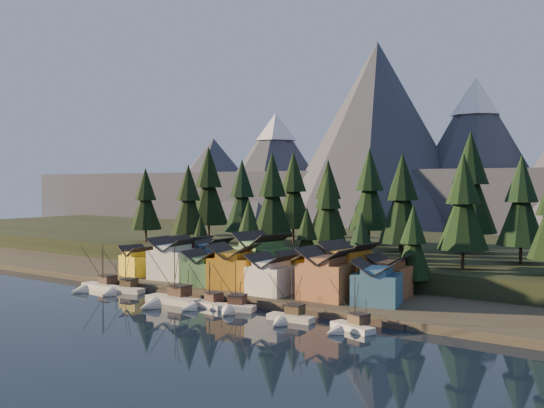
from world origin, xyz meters
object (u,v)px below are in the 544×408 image
Objects in this scene: boat_3 at (203,299)px; house_back_0 at (191,253)px; house_front_1 at (173,257)px; house_front_0 at (138,260)px; house_back_1 at (211,256)px; boat_2 at (167,293)px; boat_6 at (348,320)px; boat_5 at (288,311)px; boat_4 at (233,300)px; boat_1 at (120,284)px; boat_0 at (96,281)px.

house_back_0 is (-26.79, 25.29, 4.59)m from boat_3.
house_back_0 is (-3.27, 9.84, -0.25)m from house_front_1.
house_front_0 is 18.07m from house_back_1.
house_back_0 is (-18.80, 27.09, 4.09)m from boat_2.
boat_5 is at bearing -161.59° from boat_6.
house_front_0 is at bearing 148.41° from boat_2.
house_back_1 is (-25.95, 23.42, 4.29)m from boat_4.
house_front_0 is (-40.70, 13.04, 3.23)m from boat_4.
house_front_0 is 0.79× the size of house_front_1.
boat_2 is at bearing -18.06° from boat_1.
house_front_1 reaches higher than house_front_0.
boat_5 reaches higher than boat_3.
boat_0 is at bearing 174.44° from boat_2.
boat_4 reaches higher than boat_3.
boat_4 reaches higher than boat_6.
boat_1 is 32.43m from boat_4.
boat_2 is at bearing -1.47° from boat_0.
house_front_1 is (9.35, 15.07, 4.56)m from boat_0.
boat_5 is 1.19× the size of house_front_0.
boat_0 is 13.81m from house_front_0.
boat_4 is 1.00× the size of house_front_1.
boat_6 is (11.86, 0.20, 0.01)m from boat_5.
boat_3 is (25.57, -1.16, -0.13)m from boat_1.
boat_0 is at bearing -162.98° from boat_6.
house_back_0 is at bearing 124.21° from boat_2.
house_back_0 is at bearing 79.82° from boat_0.
boat_3 is at bearing -11.11° from boat_1.
boat_0 is 1.42× the size of house_front_0.
house_front_0 is 0.88× the size of house_back_0.
boat_3 is (7.99, 1.80, -0.50)m from boat_2.
boat_1 is 45.70m from boat_5.
boat_4 is 1.13× the size of house_back_1.
house_front_1 reaches higher than boat_6.
boat_3 is at bearing 2.87° from boat_0.
house_back_1 is (13.79, 23.76, 4.35)m from boat_0.
boat_0 reaches higher than boat_1.
boat_0 is 26.00m from house_back_0.
house_back_1 is at bearing 137.09° from boat_3.
house_front_1 is (2.05, 14.29, 4.71)m from boat_1.
house_front_1 reaches higher than house_back_1.
boat_2 is at bearing -21.17° from house_front_0.
boat_3 is 1.03× the size of boat_5.
boat_1 is at bearing -173.84° from boat_3.
boat_0 is 1.08× the size of boat_1.
boat_3 is 31.97m from boat_6.
house_back_0 reaches higher than boat_6.
boat_1 reaches higher than boat_6.
boat_3 is 0.97× the size of boat_4.
house_back_0 is (-46.90, 25.57, 4.48)m from boat_5.
house_front_0 is at bearing 161.37° from boat_5.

